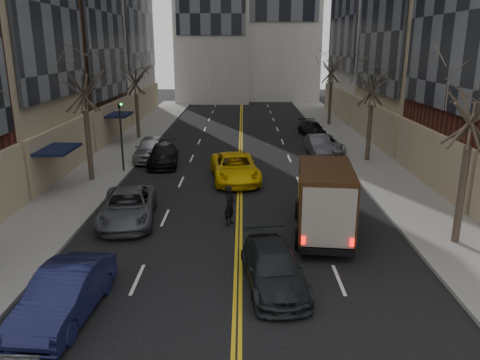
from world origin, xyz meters
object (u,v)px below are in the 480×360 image
object	(u,v)px
ups_truck	(324,200)
observer_sedan	(274,268)
pedestrian	(230,205)
taxi	(235,168)

from	to	relation	value
ups_truck	observer_sedan	distance (m)	5.10
ups_truck	observer_sedan	world-z (taller)	ups_truck
observer_sedan	ups_truck	bearing A→B (deg)	54.56
ups_truck	pedestrian	distance (m)	4.23
ups_truck	pedestrian	xyz separation A→B (m)	(-4.00, 1.20, -0.65)
ups_truck	pedestrian	size ratio (longest dim) A/B	3.22
taxi	pedestrian	bearing A→B (deg)	-98.53
ups_truck	observer_sedan	bearing A→B (deg)	-112.11
taxi	pedestrian	xyz separation A→B (m)	(-0.12, -7.11, 0.12)
observer_sedan	taxi	distance (m)	12.83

